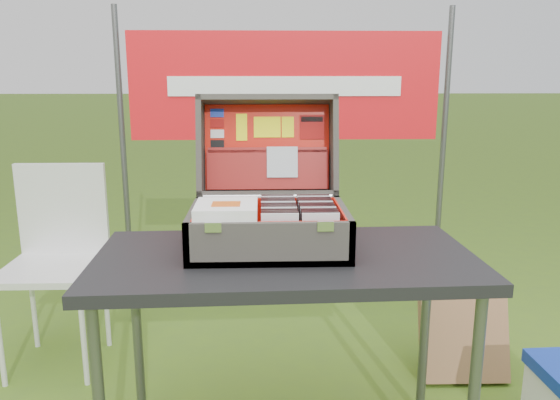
{
  "coord_description": "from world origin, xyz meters",
  "views": [
    {
      "loc": [
        -0.12,
        -1.78,
        1.36
      ],
      "look_at": [
        -0.06,
        0.1,
        0.92
      ],
      "focal_mm": 35.0,
      "sensor_mm": 36.0,
      "label": 1
    }
  ],
  "objects_px": {
    "chair": "(52,271)",
    "cardboard_box": "(463,335)",
    "table": "(285,361)",
    "suitcase": "(268,174)"
  },
  "relations": [
    {
      "from": "chair",
      "to": "cardboard_box",
      "type": "xyz_separation_m",
      "value": [
        1.88,
        -0.18,
        -0.27
      ]
    },
    {
      "from": "chair",
      "to": "cardboard_box",
      "type": "relative_size",
      "value": 2.29
    },
    {
      "from": "table",
      "to": "cardboard_box",
      "type": "bearing_deg",
      "value": 30.39
    },
    {
      "from": "table",
      "to": "chair",
      "type": "xyz_separation_m",
      "value": [
        -1.05,
        0.7,
        0.08
      ]
    },
    {
      "from": "suitcase",
      "to": "chair",
      "type": "distance_m",
      "value": 1.28
    },
    {
      "from": "table",
      "to": "chair",
      "type": "relative_size",
      "value": 1.32
    },
    {
      "from": "chair",
      "to": "cardboard_box",
      "type": "distance_m",
      "value": 1.91
    },
    {
      "from": "chair",
      "to": "cardboard_box",
      "type": "bearing_deg",
      "value": -5.15
    },
    {
      "from": "suitcase",
      "to": "cardboard_box",
      "type": "height_order",
      "value": "suitcase"
    },
    {
      "from": "suitcase",
      "to": "chair",
      "type": "xyz_separation_m",
      "value": [
        -1.0,
        0.58,
        -0.56
      ]
    }
  ]
}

